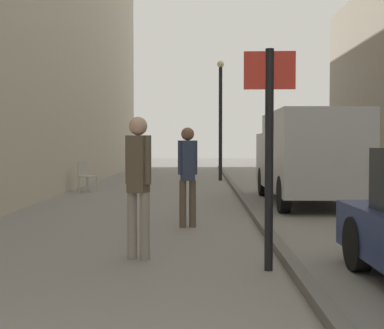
{
  "coord_description": "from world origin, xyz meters",
  "views": [
    {
      "loc": [
        0.5,
        -1.21,
        1.51
      ],
      "look_at": [
        0.3,
        10.12,
        1.06
      ],
      "focal_mm": 51.34,
      "sensor_mm": 36.0,
      "label": 1
    }
  ],
  "objects_px": {
    "lamp_post": "(220,112)",
    "cafe_chair_near_window": "(86,174)",
    "delivery_van": "(307,155)",
    "pedestrian_mid_block": "(138,177)",
    "pedestrian_main_foreground": "(188,170)",
    "street_sign_post": "(269,139)"
  },
  "relations": [
    {
      "from": "delivery_van",
      "to": "lamp_post",
      "type": "height_order",
      "value": "lamp_post"
    },
    {
      "from": "lamp_post",
      "to": "pedestrian_main_foreground",
      "type": "bearing_deg",
      "value": -94.72
    },
    {
      "from": "cafe_chair_near_window",
      "to": "delivery_van",
      "type": "bearing_deg",
      "value": 90.56
    },
    {
      "from": "pedestrian_main_foreground",
      "to": "lamp_post",
      "type": "relative_size",
      "value": 0.37
    },
    {
      "from": "pedestrian_mid_block",
      "to": "pedestrian_main_foreground",
      "type": "bearing_deg",
      "value": 99.84
    },
    {
      "from": "street_sign_post",
      "to": "cafe_chair_near_window",
      "type": "height_order",
      "value": "street_sign_post"
    },
    {
      "from": "street_sign_post",
      "to": "cafe_chair_near_window",
      "type": "bearing_deg",
      "value": -65.13
    },
    {
      "from": "delivery_van",
      "to": "lamp_post",
      "type": "relative_size",
      "value": 1.17
    },
    {
      "from": "delivery_van",
      "to": "lamp_post",
      "type": "xyz_separation_m",
      "value": [
        -1.86,
        8.16,
        1.51
      ]
    },
    {
      "from": "lamp_post",
      "to": "cafe_chair_near_window",
      "type": "bearing_deg",
      "value": -130.47
    },
    {
      "from": "pedestrian_mid_block",
      "to": "street_sign_post",
      "type": "height_order",
      "value": "street_sign_post"
    },
    {
      "from": "pedestrian_main_foreground",
      "to": "street_sign_post",
      "type": "relative_size",
      "value": 0.68
    },
    {
      "from": "delivery_van",
      "to": "lamp_post",
      "type": "bearing_deg",
      "value": 102.76
    },
    {
      "from": "street_sign_post",
      "to": "cafe_chair_near_window",
      "type": "distance_m",
      "value": 11.27
    },
    {
      "from": "pedestrian_main_foreground",
      "to": "pedestrian_mid_block",
      "type": "height_order",
      "value": "pedestrian_mid_block"
    },
    {
      "from": "pedestrian_mid_block",
      "to": "cafe_chair_near_window",
      "type": "height_order",
      "value": "pedestrian_mid_block"
    },
    {
      "from": "lamp_post",
      "to": "street_sign_post",
      "type": "bearing_deg",
      "value": -89.86
    },
    {
      "from": "pedestrian_mid_block",
      "to": "lamp_post",
      "type": "bearing_deg",
      "value": 105.71
    },
    {
      "from": "street_sign_post",
      "to": "lamp_post",
      "type": "relative_size",
      "value": 0.55
    },
    {
      "from": "pedestrian_mid_block",
      "to": "delivery_van",
      "type": "distance_m",
      "value": 7.48
    },
    {
      "from": "pedestrian_main_foreground",
      "to": "lamp_post",
      "type": "bearing_deg",
      "value": -107.93
    },
    {
      "from": "pedestrian_main_foreground",
      "to": "pedestrian_mid_block",
      "type": "xyz_separation_m",
      "value": [
        -0.57,
        -2.69,
        0.04
      ]
    }
  ]
}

